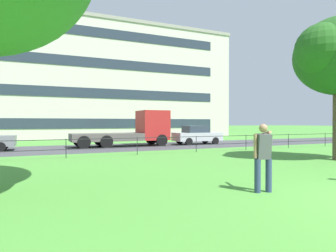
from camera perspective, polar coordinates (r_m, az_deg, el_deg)
name	(u,v)px	position (r m, az deg, el deg)	size (l,w,h in m)	color
street_strip	(137,146)	(22.68, -5.85, -3.90)	(80.00, 7.23, 0.01)	#424247
park_fence	(168,142)	(17.42, 0.01, -3.09)	(33.94, 0.04, 1.00)	black
person_thrower	(263,155)	(8.15, 17.63, -5.34)	(0.62, 0.75, 1.77)	navy
flatbed_truck_left	(135,130)	(23.20, -6.36, -0.80)	(7.31, 2.44, 2.75)	#B22323
car_silver_far_right	(197,135)	(25.04, 5.53, -1.70)	(4.01, 1.82, 1.54)	#B7BABF
apartment_building_background	(81,83)	(40.98, -16.18, 7.94)	(37.55, 13.02, 14.02)	beige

